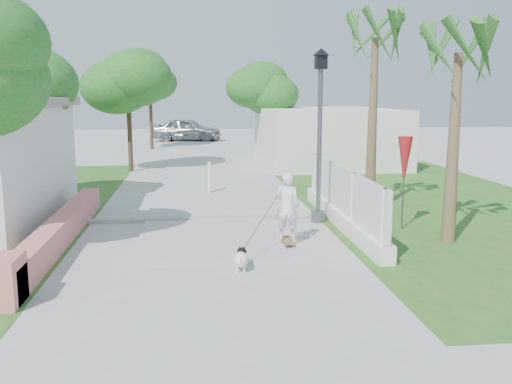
{
  "coord_description": "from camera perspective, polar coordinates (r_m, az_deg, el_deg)",
  "views": [
    {
      "loc": [
        -0.31,
        -8.81,
        3.34
      ],
      "look_at": [
        1.1,
        3.96,
        1.1
      ],
      "focal_mm": 40.0,
      "sensor_mm": 36.0,
      "label": 1
    }
  ],
  "objects": [
    {
      "name": "palm_near",
      "position": [
        13.32,
        19.56,
        11.97
      ],
      "size": [
        1.8,
        1.8,
        4.7
      ],
      "color": "brown",
      "rests_on": "ground"
    },
    {
      "name": "skateboarder",
      "position": [
        11.99,
        0.97,
        -2.74
      ],
      "size": [
        1.5,
        2.04,
        1.61
      ],
      "rotation": [
        0.0,
        0.0,
        2.85
      ],
      "color": "olive",
      "rests_on": "ground"
    },
    {
      "name": "curb",
      "position": [
        15.18,
        -4.97,
        -2.67
      ],
      "size": [
        6.5,
        0.25,
        0.1
      ],
      "primitive_type": "cube",
      "color": "#999993",
      "rests_on": "ground"
    },
    {
      "name": "building_right",
      "position": [
        27.62,
        6.97,
        5.58
      ],
      "size": [
        6.0,
        8.0,
        2.6
      ],
      "primitive_type": "cube",
      "color": "silver",
      "rests_on": "ground"
    },
    {
      "name": "tree_path_left",
      "position": [
        24.94,
        -12.66,
        10.76
      ],
      "size": [
        3.4,
        3.4,
        5.23
      ],
      "color": "#4C3826",
      "rests_on": "ground"
    },
    {
      "name": "bollard",
      "position": [
        19.02,
        -4.68,
        1.52
      ],
      "size": [
        0.14,
        0.14,
        1.09
      ],
      "color": "white",
      "rests_on": "ground"
    },
    {
      "name": "patio_umbrella",
      "position": [
        14.36,
        14.64,
        2.95
      ],
      "size": [
        0.36,
        0.36,
        2.3
      ],
      "color": "#59595E",
      "rests_on": "ground"
    },
    {
      "name": "tree_path_far",
      "position": [
        34.89,
        -10.53,
        10.52
      ],
      "size": [
        3.2,
        3.2,
        5.17
      ],
      "color": "#4C3826",
      "rests_on": "ground"
    },
    {
      "name": "parked_car",
      "position": [
        40.23,
        -6.88,
        6.21
      ],
      "size": [
        5.02,
        2.86,
        1.61
      ],
      "primitive_type": "imported",
      "rotation": [
        0.0,
        0.0,
        1.36
      ],
      "color": "#95969C",
      "rests_on": "ground"
    },
    {
      "name": "tree_left_mid",
      "position": [
        18.05,
        -23.27,
        9.59
      ],
      "size": [
        3.2,
        3.2,
        4.85
      ],
      "color": "#4C3826",
      "rests_on": "ground"
    },
    {
      "name": "palm_far",
      "position": [
        16.12,
        11.81,
        13.76
      ],
      "size": [
        1.8,
        1.8,
        5.3
      ],
      "color": "brown",
      "rests_on": "ground"
    },
    {
      "name": "pink_wall",
      "position": [
        13.08,
        -19.36,
        -4.07
      ],
      "size": [
        0.45,
        8.2,
        0.8
      ],
      "color": "#C56566",
      "rests_on": "ground"
    },
    {
      "name": "grass_right",
      "position": [
        18.64,
        16.93,
        -0.85
      ],
      "size": [
        8.0,
        20.0,
        0.01
      ],
      "primitive_type": "cube",
      "color": "#285F1E",
      "rests_on": "ground"
    },
    {
      "name": "path_strip",
      "position": [
        29.01,
        -5.64,
        3.29
      ],
      "size": [
        3.2,
        36.0,
        0.06
      ],
      "primitive_type": "cube",
      "color": "#B7B7B2",
      "rests_on": "ground"
    },
    {
      "name": "dog",
      "position": [
        10.91,
        -1.49,
        -6.66
      ],
      "size": [
        0.34,
        0.62,
        0.43
      ],
      "rotation": [
        0.0,
        0.0,
        -0.14
      ],
      "color": "white",
      "rests_on": "ground"
    },
    {
      "name": "tree_path_right",
      "position": [
        29.01,
        0.71,
        10.2
      ],
      "size": [
        3.0,
        3.0,
        4.79
      ],
      "color": "#4C3826",
      "rests_on": "ground"
    },
    {
      "name": "street_lamp",
      "position": [
        14.7,
        6.39,
        6.26
      ],
      "size": [
        0.44,
        0.44,
        4.44
      ],
      "color": "#59595E",
      "rests_on": "ground"
    },
    {
      "name": "ground",
      "position": [
        9.43,
        -4.05,
        -10.88
      ],
      "size": [
        90.0,
        90.0,
        0.0
      ],
      "primitive_type": "plane",
      "color": "#B7B7B2",
      "rests_on": "ground"
    },
    {
      "name": "lattice_fence",
      "position": [
        14.58,
        8.59,
        -1.28
      ],
      "size": [
        0.35,
        7.0,
        1.5
      ],
      "color": "white",
      "rests_on": "ground"
    }
  ]
}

